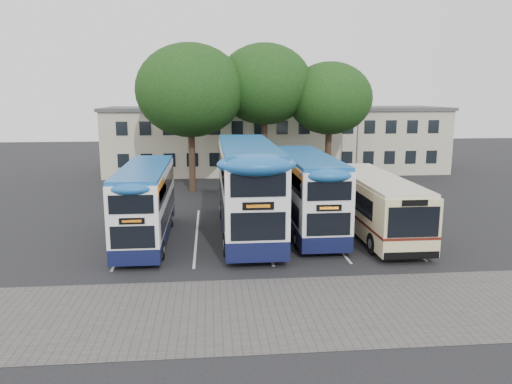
{
  "coord_description": "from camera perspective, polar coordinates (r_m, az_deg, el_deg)",
  "views": [
    {
      "loc": [
        -6.47,
        -21.2,
        7.47
      ],
      "look_at": [
        -4.02,
        5.0,
        2.26
      ],
      "focal_mm": 35.0,
      "sensor_mm": 36.0,
      "label": 1
    }
  ],
  "objects": [
    {
      "name": "bus_single",
      "position": [
        27.64,
        13.3,
        -1.0
      ],
      "size": [
        2.68,
        10.51,
        3.14
      ],
      "color": "beige",
      "rests_on": "ground"
    },
    {
      "name": "bus_dd_mid",
      "position": [
        26.71,
        -0.98,
        0.9
      ],
      "size": [
        2.85,
        11.75,
        4.9
      ],
      "color": "#0F143A",
      "rests_on": "ground"
    },
    {
      "name": "tree_right",
      "position": [
        40.47,
        8.41,
        10.52
      ],
      "size": [
        6.7,
        6.7,
        9.95
      ],
      "color": "black",
      "rests_on": "ground"
    },
    {
      "name": "paving_strip",
      "position": [
        18.39,
        9.45,
        -12.92
      ],
      "size": [
        40.0,
        6.0,
        0.01
      ],
      "primitive_type": "cube",
      "color": "#595654",
      "rests_on": "ground"
    },
    {
      "name": "bus_dd_left",
      "position": [
        26.0,
        -12.48,
        -0.91
      ],
      "size": [
        2.26,
        9.33,
        3.88
      ],
      "color": "#0F143A",
      "rests_on": "ground"
    },
    {
      "name": "tree_left",
      "position": [
        38.51,
        -7.52,
        11.43
      ],
      "size": [
        8.24,
        8.24,
        11.21
      ],
      "color": "black",
      "rests_on": "ground"
    },
    {
      "name": "tree_mid",
      "position": [
        39.97,
        0.97,
        12.2
      ],
      "size": [
        7.43,
        7.43,
        11.35
      ],
      "color": "black",
      "rests_on": "ground"
    },
    {
      "name": "lamp_post",
      "position": [
        43.09,
        11.6,
        7.79
      ],
      "size": [
        0.25,
        1.05,
        9.06
      ],
      "color": "gray",
      "rests_on": "ground"
    },
    {
      "name": "ground",
      "position": [
        23.4,
        11.11,
        -7.65
      ],
      "size": [
        120.0,
        120.0,
        0.0
      ],
      "primitive_type": "plane",
      "color": "black",
      "rests_on": "ground"
    },
    {
      "name": "depot_building",
      "position": [
        48.82,
        2.31,
        6.11
      ],
      "size": [
        32.4,
        8.4,
        6.2
      ],
      "color": "#C1B59B",
      "rests_on": "ground"
    },
    {
      "name": "bay_lines",
      "position": [
        27.38,
        0.57,
        -4.63
      ],
      "size": [
        14.12,
        11.0,
        0.01
      ],
      "color": "silver",
      "rests_on": "ground"
    },
    {
      "name": "bus_dd_right",
      "position": [
        27.47,
        5.86,
        0.32
      ],
      "size": [
        2.45,
        10.1,
        4.21
      ],
      "color": "#0F143A",
      "rests_on": "ground"
    }
  ]
}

